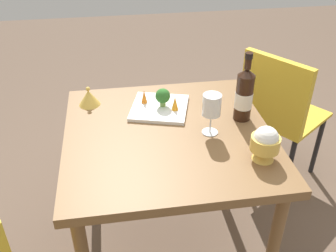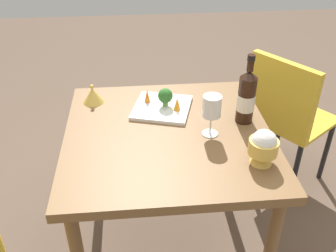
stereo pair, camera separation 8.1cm
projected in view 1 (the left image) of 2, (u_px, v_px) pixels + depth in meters
ground_plane at (168, 246)px, 2.00m from camera, size 8.00×8.00×0.00m
dining_table at (168, 149)px, 1.65m from camera, size 0.86×0.86×0.72m
chair_near_window at (278, 108)px, 2.15m from camera, size 0.56×0.56×0.85m
wine_bottle at (244, 94)px, 1.62m from camera, size 0.08×0.08×0.31m
wine_glass at (212, 106)px, 1.53m from camera, size 0.08×0.08×0.18m
rice_bowl at (265, 143)px, 1.41m from camera, size 0.11×0.11×0.14m
rice_bowl_lid at (89, 97)px, 1.77m from camera, size 0.10×0.10×0.09m
serving_plate at (160, 108)px, 1.75m from camera, size 0.31×0.31×0.02m
broccoli_floret at (163, 96)px, 1.72m from camera, size 0.07×0.07×0.09m
carrot_garnish_left at (175, 103)px, 1.70m from camera, size 0.03×0.03×0.06m
carrot_garnish_right at (144, 96)px, 1.76m from camera, size 0.03×0.03×0.06m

